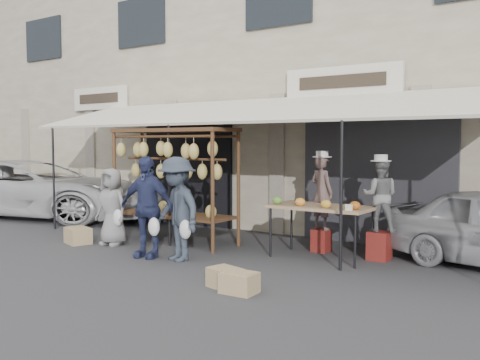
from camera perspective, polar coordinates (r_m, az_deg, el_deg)
The scene contains 16 objects.
ground_plane at distance 8.87m, azimuth -7.67°, elevation -8.82°, with size 90.00×90.00×0.00m, color #2D2D30.
shophouse at distance 14.24m, azimuth 10.35°, elevation 10.73°, with size 24.00×6.15×7.30m.
awning at distance 10.46m, azimuth 0.71°, elevation 7.35°, with size 10.00×2.35×2.92m.
banana_rack at distance 10.45m, azimuth -7.22°, elevation 1.80°, with size 2.60×0.90×2.24m.
produce_table at distance 9.10m, azimuth 8.52°, elevation -2.97°, with size 1.70×0.90×1.04m.
vendor_left at distance 9.67m, azimuth 8.71°, elevation -1.31°, with size 0.49×0.32×1.33m, color brown.
vendor_right at distance 9.18m, azimuth 14.72°, elevation -1.60°, with size 0.59×0.46×1.21m, color gray.
customer_left at distance 10.52m, azimuth -13.50°, elevation -2.79°, with size 0.72×0.47×1.48m, color gray.
customer_mid at distance 9.27m, azimuth -9.96°, elevation -2.83°, with size 1.02×0.42×1.74m, color navy.
customer_right at distance 8.92m, azimuth -6.74°, elevation -3.08°, with size 1.12×0.64×1.73m, color #303743.
stool_left at distance 9.78m, azimuth 8.65°, elevation -6.39°, with size 0.29×0.29×0.41m, color maroon.
stool_right at distance 9.30m, azimuth 14.63°, elevation -6.79°, with size 0.34×0.34×0.48m, color maroon.
crate_near_a at distance 7.36m, azimuth -1.59°, elevation -10.38°, with size 0.44×0.34×0.27m, color tan.
crate_near_b at distance 7.10m, azimuth -0.08°, elevation -10.90°, with size 0.45×0.34×0.27m, color tan.
crate_far at distance 10.92m, azimuth -16.89°, elevation -5.69°, with size 0.52×0.39×0.31m, color tan.
van at distance 15.32m, azimuth -21.70°, elevation 0.56°, with size 2.47×5.36×2.24m, color silver.
Camera 1 is at (5.82, -6.39, 1.96)m, focal length 40.00 mm.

